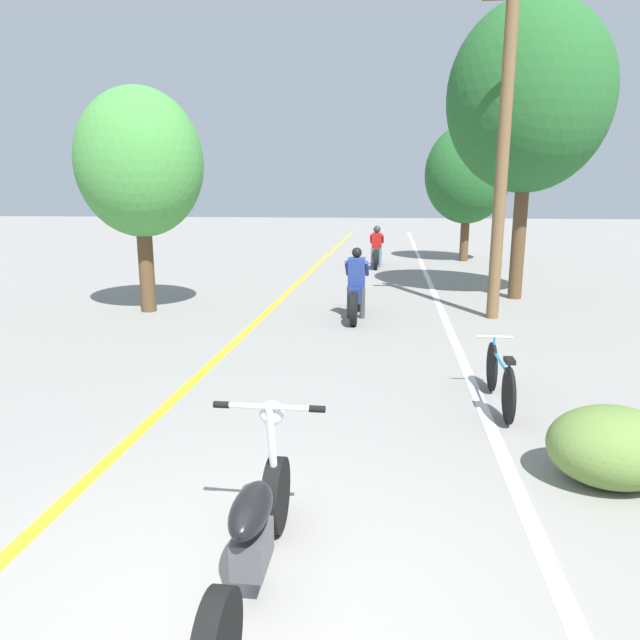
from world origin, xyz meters
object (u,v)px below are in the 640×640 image
(roadside_tree_right_far, at_px, (468,174))
(motorcycle_rider_lead, at_px, (356,292))
(roadside_tree_right_near, at_px, (529,98))
(utility_pole, at_px, (503,145))
(roadside_tree_left, at_px, (140,164))
(motorcycle_rider_far, at_px, (377,251))
(bicycle_parked, at_px, (500,378))
(motorcycle_foreground, at_px, (254,533))

(roadside_tree_right_far, distance_m, motorcycle_rider_lead, 11.56)
(roadside_tree_right_near, relative_size, motorcycle_rider_lead, 3.15)
(utility_pole, height_order, roadside_tree_left, utility_pole)
(roadside_tree_left, bearing_deg, motorcycle_rider_lead, -1.52)
(motorcycle_rider_far, height_order, bicycle_parked, motorcycle_rider_far)
(roadside_tree_left, bearing_deg, motorcycle_rider_far, 60.63)
(utility_pole, relative_size, motorcycle_foreground, 3.25)
(roadside_tree_right_near, xyz_separation_m, roadside_tree_left, (-8.18, -2.60, -1.53))
(utility_pole, height_order, roadside_tree_right_far, utility_pole)
(roadside_tree_right_near, relative_size, motorcycle_foreground, 3.32)
(motorcycle_rider_lead, relative_size, motorcycle_rider_far, 1.05)
(motorcycle_rider_far, bearing_deg, roadside_tree_right_far, 35.36)
(roadside_tree_left, xyz_separation_m, bicycle_parked, (6.49, -4.89, -2.74))
(roadside_tree_right_far, distance_m, motorcycle_rider_far, 4.77)
(motorcycle_foreground, distance_m, motorcycle_rider_lead, 8.33)
(roadside_tree_right_far, xyz_separation_m, motorcycle_rider_far, (-3.24, -2.30, -2.65))
(motorcycle_foreground, bearing_deg, motorcycle_rider_far, 88.95)
(utility_pole, distance_m, roadside_tree_right_far, 10.42)
(motorcycle_foreground, distance_m, bicycle_parked, 4.14)
(roadside_tree_right_near, bearing_deg, utility_pole, -111.04)
(motorcycle_foreground, relative_size, motorcycle_rider_far, 1.00)
(roadside_tree_right_near, distance_m, roadside_tree_left, 8.72)
(roadside_tree_right_far, bearing_deg, motorcycle_rider_far, -144.64)
(motorcycle_rider_far, relative_size, bicycle_parked, 1.19)
(roadside_tree_right_near, distance_m, bicycle_parked, 8.78)
(bicycle_parked, bearing_deg, motorcycle_rider_lead, 112.77)
(utility_pole, relative_size, motorcycle_rider_far, 3.25)
(roadside_tree_right_near, height_order, motorcycle_rider_far, roadside_tree_right_near)
(roadside_tree_right_far, bearing_deg, bicycle_parked, -95.22)
(roadside_tree_right_near, distance_m, motorcycle_foreground, 12.41)
(roadside_tree_right_far, height_order, bicycle_parked, roadside_tree_right_far)
(motorcycle_rider_far, bearing_deg, motorcycle_rider_lead, -91.24)
(utility_pole, xyz_separation_m, motorcycle_foreground, (-2.89, -8.65, -2.99))
(roadside_tree_right_far, relative_size, motorcycle_foreground, 2.47)
(roadside_tree_left, distance_m, motorcycle_foreground, 9.87)
(roadside_tree_right_near, xyz_separation_m, roadside_tree_right_far, (-0.27, 8.01, -1.41))
(motorcycle_foreground, xyz_separation_m, motorcycle_rider_far, (0.31, 16.75, 0.14))
(roadside_tree_left, bearing_deg, roadside_tree_right_far, 53.27)
(roadside_tree_left, relative_size, motorcycle_rider_lead, 2.15)
(roadside_tree_right_near, relative_size, roadside_tree_right_far, 1.35)
(motorcycle_foreground, xyz_separation_m, bicycle_parked, (2.13, 3.55, -0.06))
(utility_pole, xyz_separation_m, roadside_tree_left, (-7.26, -0.20, -0.32))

